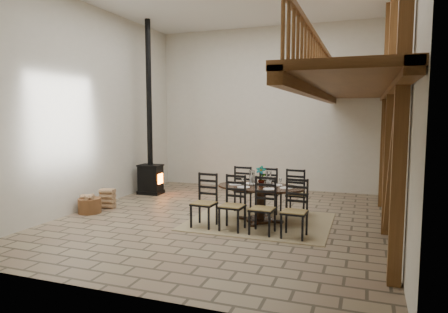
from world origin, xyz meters
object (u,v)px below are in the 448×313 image
(log_basket, at_px, (90,205))
(log_stack, at_px, (108,199))
(wood_stove, at_px, (150,156))
(dining_table, at_px, (259,205))

(log_basket, xyz_separation_m, log_stack, (0.11, 0.55, 0.05))
(log_stack, bearing_deg, wood_stove, 87.58)
(dining_table, distance_m, log_basket, 4.03)
(wood_stove, relative_size, log_stack, 10.29)
(dining_table, height_order, log_stack, dining_table)
(wood_stove, height_order, log_basket, wood_stove)
(dining_table, relative_size, log_stack, 4.86)
(log_stack, bearing_deg, log_basket, -101.32)
(log_basket, bearing_deg, log_stack, 78.68)
(wood_stove, height_order, log_stack, wood_stove)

